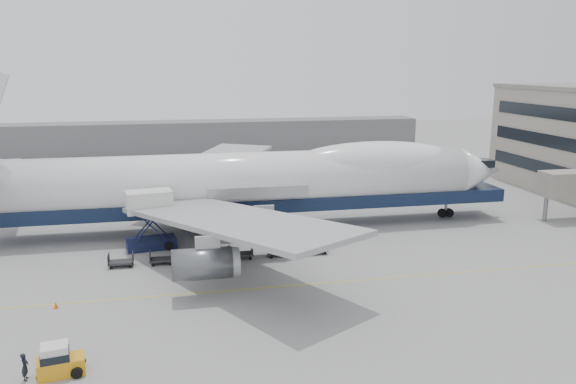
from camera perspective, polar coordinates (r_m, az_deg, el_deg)
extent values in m
plane|color=gray|center=(54.00, -2.62, -7.27)|extent=(260.00, 260.00, 0.00)
cube|color=gold|center=(48.48, -1.48, -9.64)|extent=(60.00, 0.15, 0.01)
cylinder|color=slate|center=(74.75, 24.69, -1.57)|extent=(0.50, 0.50, 3.00)
cube|color=slate|center=(121.10, -12.61, 5.33)|extent=(110.00, 8.00, 7.00)
cylinder|color=white|center=(63.92, -4.36, 1.18)|extent=(52.00, 6.40, 6.40)
cube|color=#0E1A35|center=(64.61, -3.44, -1.01)|extent=(60.00, 5.76, 1.50)
cone|color=white|center=(73.35, 18.74, 2.04)|extent=(6.00, 6.40, 6.40)
ellipsoid|color=white|center=(67.31, 8.92, 3.17)|extent=(20.67, 5.78, 4.56)
cube|color=#9EA0A3|center=(49.93, -5.67, -2.85)|extent=(20.35, 26.74, 2.26)
cube|color=#9EA0A3|center=(77.74, -7.90, 2.72)|extent=(20.35, 26.74, 2.26)
cylinder|color=#595B60|center=(82.65, -10.15, 1.68)|extent=(4.80, 2.60, 2.60)
cylinder|color=#595B60|center=(74.22, -5.31, 0.58)|extent=(4.80, 2.60, 2.60)
cylinder|color=#595B60|center=(54.98, -2.98, -3.72)|extent=(4.80, 2.60, 2.60)
cylinder|color=#595B60|center=(45.90, -8.73, -7.23)|extent=(4.80, 2.60, 2.60)
cylinder|color=slate|center=(72.35, 15.75, -1.52)|extent=(0.36, 0.36, 2.50)
cylinder|color=black|center=(72.52, 15.71, -2.05)|extent=(1.10, 0.45, 1.10)
cylinder|color=slate|center=(61.79, -6.70, -3.53)|extent=(0.36, 0.36, 2.50)
cylinder|color=black|center=(61.99, -6.68, -4.15)|extent=(1.10, 0.45, 1.10)
cylinder|color=slate|center=(67.55, -7.15, -2.13)|extent=(0.36, 0.36, 2.50)
cylinder|color=black|center=(67.73, -7.13, -2.70)|extent=(1.10, 0.45, 1.10)
cube|color=#161D43|center=(59.81, -13.71, -5.07)|extent=(5.27, 3.17, 1.09)
cube|color=silver|center=(58.63, -13.94, -0.92)|extent=(4.92, 3.30, 2.17)
cube|color=#161D43|center=(58.13, -13.86, -3.27)|extent=(3.50, 0.72, 3.90)
cube|color=#161D43|center=(60.22, -13.79, -2.71)|extent=(3.50, 0.72, 3.90)
cube|color=slate|center=(60.17, -13.89, -0.57)|extent=(2.54, 1.57, 0.15)
cylinder|color=black|center=(59.01, -15.47, -5.52)|extent=(0.89, 0.35, 0.89)
cylinder|color=black|center=(60.89, -15.36, -4.95)|extent=(0.89, 0.35, 0.89)
cylinder|color=black|center=(58.84, -12.00, -5.38)|extent=(0.89, 0.35, 0.89)
cylinder|color=black|center=(60.73, -12.00, -4.81)|extent=(0.89, 0.35, 0.89)
cube|color=orange|center=(38.41, -22.03, -16.08)|extent=(2.93, 1.89, 1.07)
cube|color=silver|center=(37.98, -22.62, -14.82)|extent=(1.76, 1.60, 0.97)
cube|color=black|center=(38.07, -22.59, -15.08)|extent=(1.87, 1.71, 0.49)
cylinder|color=black|center=(38.15, -23.68, -16.77)|extent=(0.68, 0.29, 0.68)
cylinder|color=black|center=(39.24, -23.30, -15.88)|extent=(0.68, 0.29, 0.68)
cylinder|color=black|center=(37.78, -20.67, -16.81)|extent=(0.68, 0.29, 0.68)
cylinder|color=black|center=(38.88, -20.38, -15.90)|extent=(0.68, 0.29, 0.68)
imported|color=black|center=(38.52, -25.17, -15.75)|extent=(0.42, 0.63, 1.72)
cone|color=#D8580B|center=(47.99, -22.52, -10.56)|extent=(0.35, 0.35, 0.54)
cube|color=#D8580B|center=(48.09, -22.49, -10.84)|extent=(0.36, 0.36, 0.03)
cube|color=#2D2D30|center=(55.25, -16.60, -6.84)|extent=(2.30, 1.35, 0.18)
cube|color=#2D2D30|center=(55.24, -17.77, -6.49)|extent=(0.08, 1.35, 0.90)
cube|color=#2D2D30|center=(55.03, -15.48, -6.41)|extent=(0.08, 1.35, 0.90)
cylinder|color=black|center=(54.92, -17.52, -7.35)|extent=(0.30, 0.12, 0.30)
cylinder|color=black|center=(55.95, -17.41, -6.97)|extent=(0.30, 0.12, 0.30)
cylinder|color=black|center=(54.76, -15.74, -7.30)|extent=(0.30, 0.12, 0.30)
cylinder|color=black|center=(55.79, -15.66, -6.92)|extent=(0.30, 0.12, 0.30)
cube|color=#2D2D30|center=(55.01, -12.67, -6.70)|extent=(2.30, 1.35, 0.18)
cube|color=#2D2D30|center=(54.93, -13.84, -6.35)|extent=(0.08, 1.35, 0.90)
cube|color=#2D2D30|center=(54.86, -11.54, -6.25)|extent=(0.08, 1.35, 0.90)
cylinder|color=black|center=(54.63, -13.56, -7.22)|extent=(0.30, 0.12, 0.30)
cylinder|color=black|center=(55.66, -13.53, -6.84)|extent=(0.30, 0.12, 0.30)
cylinder|color=black|center=(54.58, -11.77, -7.14)|extent=(0.30, 0.12, 0.30)
cylinder|color=black|center=(55.62, -11.77, -6.76)|extent=(0.30, 0.12, 0.30)
cube|color=#2D2D30|center=(55.04, -8.73, -6.52)|extent=(2.30, 1.35, 0.18)
cube|color=#2D2D30|center=(54.87, -9.89, -6.18)|extent=(0.08, 1.35, 0.90)
cube|color=#2D2D30|center=(54.96, -7.59, -6.07)|extent=(0.08, 1.35, 0.90)
cylinder|color=black|center=(54.59, -9.58, -7.05)|extent=(0.30, 0.12, 0.30)
cylinder|color=black|center=(55.63, -9.63, -6.67)|extent=(0.30, 0.12, 0.30)
cylinder|color=black|center=(54.66, -7.79, -6.96)|extent=(0.30, 0.12, 0.30)
cylinder|color=black|center=(55.69, -7.87, -6.58)|extent=(0.30, 0.12, 0.30)
cube|color=#2D2D30|center=(55.32, -4.80, -6.31)|extent=(2.30, 1.35, 0.18)
cube|color=#2D2D30|center=(55.08, -5.95, -5.98)|extent=(0.08, 1.35, 0.90)
cube|color=#2D2D30|center=(55.32, -3.68, -5.85)|extent=(0.08, 1.35, 0.90)
cylinder|color=black|center=(54.81, -5.62, -6.84)|extent=(0.30, 0.12, 0.30)
cylinder|color=black|center=(55.85, -5.74, -6.47)|extent=(0.30, 0.12, 0.30)
cylinder|color=black|center=(55.00, -3.84, -6.74)|extent=(0.30, 0.12, 0.30)
cylinder|color=black|center=(56.03, -4.00, -6.37)|extent=(0.30, 0.12, 0.30)
cube|color=#2D2D30|center=(55.85, -0.94, -6.08)|extent=(2.30, 1.35, 0.18)
cube|color=#2D2D30|center=(55.54, -2.07, -5.76)|extent=(0.08, 1.35, 0.90)
cube|color=#2D2D30|center=(55.92, 0.17, -5.62)|extent=(0.08, 1.35, 0.90)
cylinder|color=black|center=(55.29, -1.71, -6.61)|extent=(0.30, 0.12, 0.30)
cylinder|color=black|center=(56.32, -1.90, -6.24)|extent=(0.30, 0.12, 0.30)
cylinder|color=black|center=(55.59, 0.03, -6.49)|extent=(0.30, 0.12, 0.30)
cylinder|color=black|center=(56.61, -0.20, -6.13)|extent=(0.30, 0.12, 0.30)
cube|color=#2D2D30|center=(56.63, 2.82, -5.82)|extent=(2.30, 1.35, 0.18)
cube|color=#2D2D30|center=(56.25, 1.74, -5.51)|extent=(0.08, 1.35, 0.90)
cube|color=#2D2D30|center=(56.77, 3.91, -5.36)|extent=(0.08, 1.35, 0.90)
cylinder|color=black|center=(56.02, 2.11, -6.35)|extent=(0.30, 0.12, 0.30)
cylinder|color=black|center=(57.03, 1.85, -6.00)|extent=(0.30, 0.12, 0.30)
cylinder|color=black|center=(56.43, 3.80, -6.23)|extent=(0.30, 0.12, 0.30)
cylinder|color=black|center=(57.43, 3.51, -5.88)|extent=(0.30, 0.12, 0.30)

